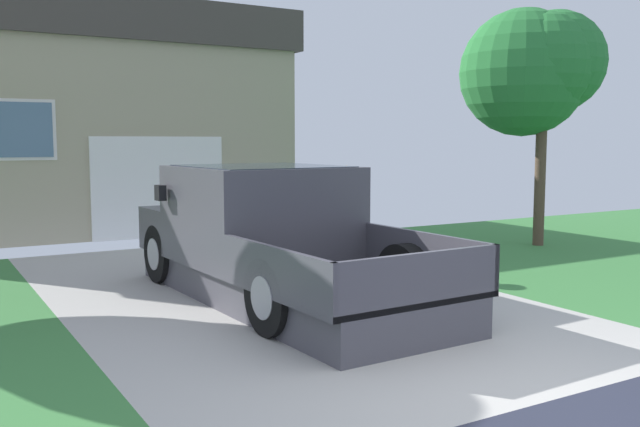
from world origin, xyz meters
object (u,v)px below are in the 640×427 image
house_with_garage (69,119)px  handbag (340,268)px  person_with_hat (346,216)px  neighbor_tree (536,68)px  wheeled_trash_bin (335,211)px  pickup_truck (268,237)px

house_with_garage → handbag: bearing=-75.0°
person_with_hat → neighbor_tree: size_ratio=0.37×
house_with_garage → wheeled_trash_bin: (3.90, -5.01, -1.83)m
house_with_garage → neighbor_tree: size_ratio=2.05×
pickup_truck → house_with_garage: size_ratio=0.57×
pickup_truck → house_with_garage: bearing=92.8°
pickup_truck → wheeled_trash_bin: 4.70m
person_with_hat → handbag: bearing=42.1°
handbag → house_with_garage: (-2.13, 7.99, 2.29)m
handbag → wheeled_trash_bin: bearing=59.3°
pickup_truck → handbag: 1.59m
neighbor_tree → pickup_truck: bearing=-167.8°
person_with_hat → neighbor_tree: 5.24m
house_with_garage → pickup_truck: bearing=-85.0°
pickup_truck → neighbor_tree: neighbor_tree is taller
handbag → pickup_truck: bearing=-160.5°
person_with_hat → neighbor_tree: (4.59, 0.67, 2.43)m
handbag → neighbor_tree: (4.82, 0.85, 3.15)m
pickup_truck → person_with_hat: pickup_truck is taller
pickup_truck → person_with_hat: bearing=20.4°
house_with_garage → wheeled_trash_bin: 6.61m
person_with_hat → neighbor_tree: neighbor_tree is taller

